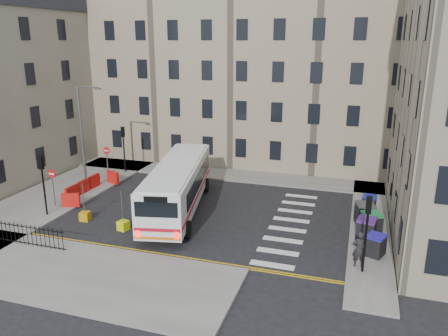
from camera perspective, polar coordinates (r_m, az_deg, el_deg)
The scene contains 23 objects.
ground at distance 30.16m, azimuth 1.09°, elevation -6.18°, with size 120.00×120.00×0.00m, color black.
pavement_north at distance 39.64m, azimuth -3.69°, elevation -0.50°, with size 36.00×3.20×0.15m, color slate.
pavement_east at distance 32.82m, azimuth 18.48°, elevation -5.01°, with size 2.40×26.00×0.15m, color slate.
pavement_west at distance 37.12m, azimuth -19.65°, elevation -2.64°, with size 6.00×22.00×0.15m, color slate.
pavement_sw at distance 25.15m, azimuth -21.77°, elevation -12.09°, with size 20.00×6.00×0.15m, color slate.
terrace_north at distance 44.85m, azimuth -1.86°, elevation 12.61°, with size 38.30×10.80×17.20m.
traffic_light_east at distance 22.95m, azimuth 18.19°, elevation -6.77°, with size 0.28×0.22×4.10m.
traffic_light_nw at distance 39.67m, azimuth -13.00°, elevation 3.30°, with size 0.28×0.22×4.10m.
traffic_light_sw at distance 31.40m, azimuth -22.62°, elevation -1.00°, with size 0.28×0.22×4.10m.
streetlamp at distance 36.22m, azimuth -18.09°, elevation 4.06°, with size 0.50×0.22×8.14m.
no_entry_north at distance 38.46m, azimuth -15.06°, elevation 1.52°, with size 0.60×0.08×3.00m.
no_entry_south at distance 33.03m, azimuth -21.49°, elevation -1.49°, with size 0.60×0.08×3.00m.
roadworks_barriers at distance 35.33m, azimuth -17.42°, elevation -2.40°, with size 1.66×6.26×1.00m.
iron_railings at distance 28.73m, azimuth -26.32°, elevation -7.55°, with size 7.80×0.04×1.20m.
bus at distance 30.44m, azimuth -6.02°, elevation -2.16°, with size 5.33×12.62×3.35m.
wheelie_bin_a at distance 25.71m, azimuth 19.16°, elevation -9.50°, with size 1.27×1.35×1.18m.
wheelie_bin_b at distance 27.36m, azimuth 18.07°, elevation -7.61°, with size 1.24×1.36×1.33m.
wheelie_bin_c at distance 28.36m, azimuth 18.69°, elevation -6.84°, with size 1.43×1.50×1.30m.
wheelie_bin_d at distance 29.51m, azimuth 17.90°, elevation -5.73°, with size 1.39×1.51×1.41m.
wheelie_bin_e at distance 31.75m, azimuth 18.41°, elevation -4.45°, with size 1.03×1.15×1.15m.
pedestrian at distance 24.10m, azimuth 17.26°, elevation -10.11°, with size 0.71×0.47×1.95m, color black.
bollard_yellow at distance 28.54m, azimuth -13.02°, elevation -7.33°, with size 0.60×0.60×0.60m, color #D4DF0C.
bollard_chevron at distance 30.63m, azimuth -17.69°, elevation -6.02°, with size 0.60×0.60×0.60m, color #C0890B.
Camera 1 is at (7.86, -26.72, 11.58)m, focal length 35.00 mm.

